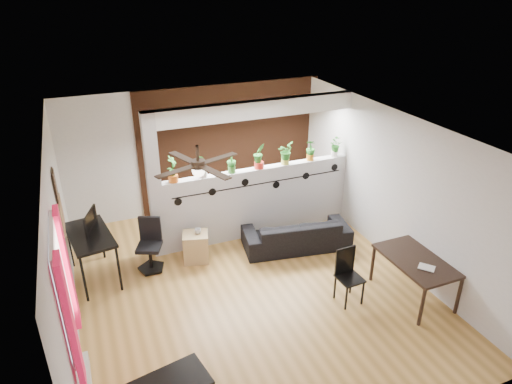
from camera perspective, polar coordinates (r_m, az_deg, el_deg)
name	(u,v)px	position (r m, az deg, el deg)	size (l,w,h in m)	color
room_shell	(248,215)	(6.81, -0.97, -2.85)	(6.30, 7.10, 2.90)	olive
partition_wall	(259,201)	(8.60, 0.36, -1.15)	(3.60, 0.18, 1.35)	#BCBCC1
ceiling_header	(259,109)	(7.96, 0.40, 10.34)	(3.60, 0.18, 0.30)	white
pier_column	(154,187)	(7.86, -12.58, 0.57)	(0.22, 0.20, 2.60)	#BCBCC1
brick_panel	(232,145)	(9.62, -3.02, 5.83)	(3.90, 0.05, 2.60)	#A2542F
vine_decal	(261,184)	(8.34, 0.63, 1.06)	(3.31, 0.01, 0.30)	black
window_assembly	(65,291)	(5.34, -22.72, -11.30)	(0.09, 1.30, 1.55)	white
corkboard	(62,215)	(7.28, -23.14, -2.65)	(0.03, 0.60, 0.45)	#966E48
framed_art	(55,185)	(7.03, -23.84, 0.77)	(0.03, 0.34, 0.44)	#8C7259
ceiling_fan	(198,167)	(5.89, -7.23, 3.18)	(1.19, 1.19, 0.43)	black
potted_plant_0	(172,168)	(7.80, -10.41, 2.93)	(0.30, 0.31, 0.47)	#CA5A17
potted_plant_1	(203,165)	(7.92, -6.68, 3.33)	(0.17, 0.21, 0.41)	silver
potted_plant_2	(231,162)	(8.06, -3.08, 3.81)	(0.23, 0.21, 0.39)	#3B832F
potted_plant_3	(259,155)	(8.22, 0.38, 4.61)	(0.27, 0.23, 0.47)	red
potted_plant_4	(285,153)	(8.44, 3.69, 4.92)	(0.27, 0.27, 0.42)	#C3C946
potted_plant_5	(311,150)	(8.67, 6.84, 5.29)	(0.25, 0.23, 0.40)	orange
potted_plant_6	(335,147)	(8.93, 9.81, 5.60)	(0.15, 0.19, 0.37)	white
sofa	(296,234)	(8.37, 5.07, -5.22)	(1.83, 0.72, 0.54)	black
cube_shelf	(196,247)	(8.04, -7.51, -6.81)	(0.43, 0.38, 0.53)	#A38556
cup	(198,231)	(7.89, -7.29, -4.86)	(0.11, 0.11, 0.09)	gray
computer_desk	(90,238)	(7.73, -20.04, -5.44)	(0.77, 1.24, 0.84)	black
monitor	(88,225)	(7.78, -20.30, -3.84)	(0.05, 0.31, 0.18)	black
office_chair	(150,248)	(7.89, -13.08, -6.80)	(0.50, 0.51, 0.91)	black
dining_table	(416,263)	(7.37, 19.39, -8.37)	(0.76, 1.24, 0.68)	black
book	(426,271)	(7.09, 20.43, -9.20)	(0.17, 0.23, 0.02)	gray
folding_chair	(347,270)	(7.09, 11.34, -9.57)	(0.37, 0.37, 0.88)	black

